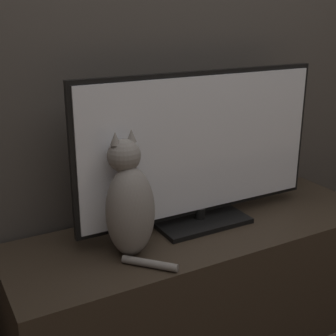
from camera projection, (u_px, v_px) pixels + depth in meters
wall_back at (166, 35)px, 1.93m from camera, size 4.80×0.05×2.60m
tv_stand at (201, 286)px, 2.00m from camera, size 1.59×0.52×0.55m
tv at (201, 151)px, 1.87m from camera, size 1.07×0.23×0.63m
cat at (129, 205)px, 1.66m from camera, size 0.20×0.30×0.46m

